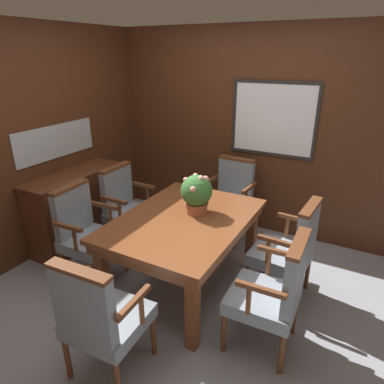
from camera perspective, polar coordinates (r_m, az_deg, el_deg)
ground_plane at (r=3.41m, az=-2.47°, el=-16.58°), size 14.00×14.00×0.00m
wall_back at (r=4.30m, az=9.15°, el=9.72°), size 7.20×0.08×2.45m
wall_left at (r=4.01m, az=-25.41°, el=6.92°), size 0.08×7.20×2.45m
dining_table at (r=3.19m, az=-1.30°, el=-5.86°), size 1.09×1.51×0.74m
chair_left_near at (r=3.53m, az=-17.39°, el=-6.09°), size 0.52×0.56×0.97m
chair_right_far at (r=3.22m, az=16.00°, el=-8.87°), size 0.53×0.56×0.97m
chair_right_near at (r=2.68m, az=13.54°, el=-15.65°), size 0.51×0.55×0.97m
chair_head_far at (r=4.19m, az=6.43°, el=-0.62°), size 0.57×0.54×0.97m
chair_head_near at (r=2.49m, az=-15.06°, el=-19.23°), size 0.56×0.52×0.97m
chair_left_far at (r=3.97m, az=-10.80°, el=-2.20°), size 0.51×0.55×0.97m
potted_plant at (r=3.16m, az=0.77°, el=-0.17°), size 0.30×0.30×0.38m
sideboard_cabinet at (r=4.26m, az=-18.50°, el=-2.54°), size 0.43×1.21×0.87m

